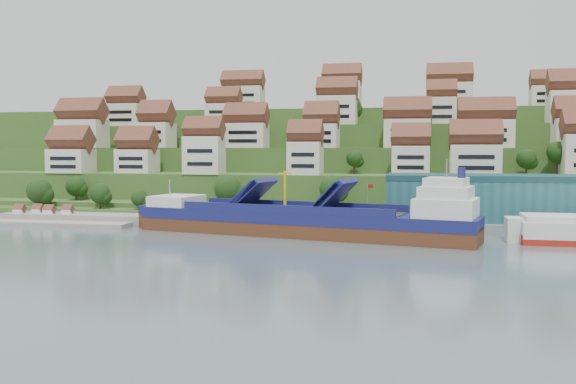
# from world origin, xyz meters

# --- Properties ---
(ground) EXTENTS (300.00, 300.00, 0.00)m
(ground) POSITION_xyz_m (0.00, 0.00, 0.00)
(ground) COLOR slate
(ground) RESTS_ON ground
(quay) EXTENTS (180.00, 14.00, 2.20)m
(quay) POSITION_xyz_m (20.00, 15.00, 1.10)
(quay) COLOR gray
(quay) RESTS_ON ground
(pebble_beach) EXTENTS (45.00, 20.00, 1.00)m
(pebble_beach) POSITION_xyz_m (-58.00, 12.00, 0.50)
(pebble_beach) COLOR gray
(pebble_beach) RESTS_ON ground
(hillside) EXTENTS (260.00, 128.00, 31.00)m
(hillside) POSITION_xyz_m (0.00, 103.55, 10.66)
(hillside) COLOR #2D4C1E
(hillside) RESTS_ON ground
(hillside_village) EXTENTS (157.42, 65.00, 29.16)m
(hillside_village) POSITION_xyz_m (4.91, 59.80, 24.01)
(hillside_village) COLOR silver
(hillside_village) RESTS_ON ground
(hillside_trees) EXTENTS (135.16, 62.73, 31.29)m
(hillside_trees) POSITION_xyz_m (-6.57, 44.27, 16.69)
(hillside_trees) COLOR #1E3E14
(hillside_trees) RESTS_ON ground
(warehouse) EXTENTS (60.00, 15.00, 10.00)m
(warehouse) POSITION_xyz_m (52.00, 17.00, 7.20)
(warehouse) COLOR #256066
(warehouse) RESTS_ON quay
(flagpole) EXTENTS (1.28, 0.16, 8.00)m
(flagpole) POSITION_xyz_m (18.11, 10.00, 6.88)
(flagpole) COLOR gray
(flagpole) RESTS_ON quay
(beach_huts) EXTENTS (14.40, 3.70, 2.20)m
(beach_huts) POSITION_xyz_m (-60.00, 10.75, 2.10)
(beach_huts) COLOR white
(beach_huts) RESTS_ON pebble_beach
(cargo_ship) EXTENTS (72.01, 25.60, 15.72)m
(cargo_ship) POSITION_xyz_m (7.21, -0.10, 3.06)
(cargo_ship) COLOR #502B18
(cargo_ship) RESTS_ON ground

